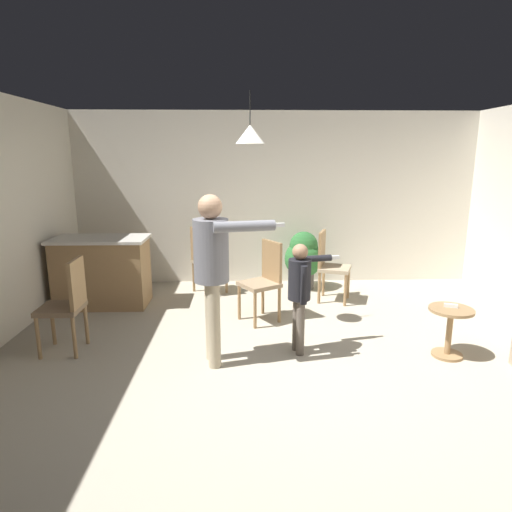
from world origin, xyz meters
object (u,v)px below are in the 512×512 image
object	(u,v)px
dining_chair_centre_back	(264,278)
person_child	(300,286)
dining_chair_near_wall	(205,258)
dining_chair_by_counter	(67,302)
dining_chair_spare	(330,263)
kitchen_counter	(102,272)
side_table_by_couch	(450,326)
person_adult	(213,262)
potted_plant_corner	(303,257)
spare_remote_on_table	(451,306)

from	to	relation	value
dining_chair_centre_back	person_child	bearing A→B (deg)	166.91
dining_chair_near_wall	person_child	bearing A→B (deg)	-5.75
dining_chair_by_counter	dining_chair_spare	distance (m)	3.43
kitchen_counter	side_table_by_couch	size ratio (longest dim) A/B	2.42
side_table_by_couch	person_adult	distance (m)	2.50
side_table_by_couch	dining_chair_spare	bearing A→B (deg)	115.98
kitchen_counter	side_table_by_couch	bearing A→B (deg)	-23.02
side_table_by_couch	dining_chair_near_wall	bearing A→B (deg)	140.30
kitchen_counter	dining_chair_centre_back	size ratio (longest dim) A/B	1.26
dining_chair_centre_back	dining_chair_near_wall	bearing A→B (deg)	4.22
kitchen_counter	person_adult	bearing A→B (deg)	-47.41
dining_chair_centre_back	potted_plant_corner	distance (m)	1.50
kitchen_counter	dining_chair_spare	size ratio (longest dim) A/B	1.26
person_child	dining_chair_by_counter	size ratio (longest dim) A/B	1.16
kitchen_counter	person_child	world-z (taller)	person_child
dining_chair_spare	spare_remote_on_table	bearing A→B (deg)	46.16
person_adult	dining_chair_centre_back	world-z (taller)	person_adult
side_table_by_couch	person_child	xyz separation A→B (m)	(-1.52, 0.14, 0.40)
dining_chair_by_counter	spare_remote_on_table	xyz separation A→B (m)	(3.94, -0.20, -0.01)
kitchen_counter	side_table_by_couch	distance (m)	4.38
dining_chair_by_counter	person_child	bearing A→B (deg)	-92.69
person_adult	person_child	xyz separation A→B (m)	(0.87, 0.21, -0.32)
side_table_by_couch	dining_chair_centre_back	distance (m)	2.16
potted_plant_corner	person_child	bearing A→B (deg)	-98.61
dining_chair_near_wall	dining_chair_centre_back	size ratio (longest dim) A/B	1.00
dining_chair_by_counter	dining_chair_centre_back	size ratio (longest dim) A/B	1.00
side_table_by_couch	person_adult	bearing A→B (deg)	-178.29
person_adult	spare_remote_on_table	bearing A→B (deg)	80.74
dining_chair_by_counter	dining_chair_spare	size ratio (longest dim) A/B	1.00
side_table_by_couch	dining_chair_spare	xyz separation A→B (m)	(-0.89, 1.82, 0.22)
side_table_by_couch	spare_remote_on_table	size ratio (longest dim) A/B	4.00
dining_chair_spare	person_adult	bearing A→B (deg)	-18.94
person_child	spare_remote_on_table	size ratio (longest dim) A/B	8.96
dining_chair_centre_back	dining_chair_spare	size ratio (longest dim) A/B	1.00
person_child	kitchen_counter	bearing A→B (deg)	-133.89
kitchen_counter	person_child	distance (m)	2.97
dining_chair_near_wall	dining_chair_centre_back	bearing A→B (deg)	1.49
person_child	spare_remote_on_table	world-z (taller)	person_child
dining_chair_by_counter	dining_chair_near_wall	xyz separation A→B (m)	(1.26, 1.98, 0.00)
spare_remote_on_table	dining_chair_by_counter	bearing A→B (deg)	177.03
person_child	spare_remote_on_table	distance (m)	1.54
side_table_by_couch	person_adult	xyz separation A→B (m)	(-2.39, -0.07, 0.72)
dining_chair_spare	kitchen_counter	bearing A→B (deg)	-68.51
person_adult	potted_plant_corner	world-z (taller)	person_adult
side_table_by_couch	dining_chair_near_wall	world-z (taller)	dining_chair_near_wall
kitchen_counter	side_table_by_couch	xyz separation A→B (m)	(4.03, -1.71, -0.15)
potted_plant_corner	dining_chair_spare	bearing A→B (deg)	-64.70
potted_plant_corner	person_adult	bearing A→B (deg)	-115.98
kitchen_counter	dining_chair_near_wall	size ratio (longest dim) A/B	1.26
person_child	dining_chair_by_counter	distance (m)	2.42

